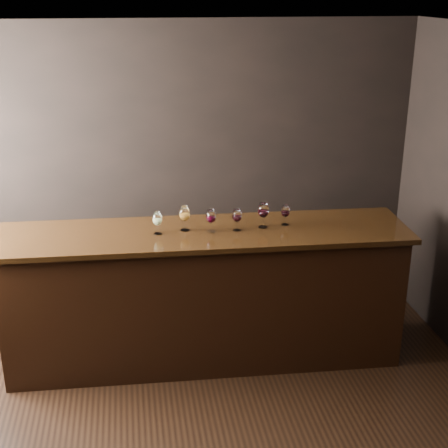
{
  "coord_description": "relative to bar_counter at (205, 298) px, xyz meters",
  "views": [
    {
      "loc": [
        -0.27,
        -3.58,
        3.05
      ],
      "look_at": [
        0.47,
        1.12,
        1.24
      ],
      "focal_mm": 50.0,
      "sensor_mm": 36.0,
      "label": 1
    }
  ],
  "objects": [
    {
      "name": "bar_top",
      "position": [
        0.0,
        0.0,
        0.6
      ],
      "size": [
        3.42,
        0.92,
        0.04
      ],
      "primitive_type": "cube",
      "rotation": [
        0.0,
        0.0,
        -0.04
      ],
      "color": "black",
      "rests_on": "bar_counter"
    },
    {
      "name": "back_bar_shelf",
      "position": [
        0.32,
        0.91,
        -0.15
      ],
      "size": [
        2.33,
        0.4,
        0.84
      ],
      "primitive_type": "cube",
      "color": "black",
      "rests_on": "ground"
    },
    {
      "name": "glass_white",
      "position": [
        -0.37,
        -0.01,
        0.74
      ],
      "size": [
        0.08,
        0.08,
        0.18
      ],
      "color": "white",
      "rests_on": "bar_top"
    },
    {
      "name": "glass_amber",
      "position": [
        -0.15,
        0.04,
        0.76
      ],
      "size": [
        0.09,
        0.09,
        0.21
      ],
      "color": "white",
      "rests_on": "bar_top"
    },
    {
      "name": "bar_counter",
      "position": [
        0.0,
        0.0,
        0.0
      ],
      "size": [
        3.3,
        0.84,
        1.15
      ],
      "primitive_type": "cube",
      "rotation": [
        0.0,
        0.0,
        -0.04
      ],
      "color": "black",
      "rests_on": "ground"
    },
    {
      "name": "glass_red_c",
      "position": [
        0.5,
        0.01,
        0.76
      ],
      "size": [
        0.09,
        0.09,
        0.22
      ],
      "color": "white",
      "rests_on": "bar_top"
    },
    {
      "name": "room_shell",
      "position": [
        -0.54,
        -1.01,
        1.24
      ],
      "size": [
        5.02,
        4.52,
        2.81
      ],
      "color": "black",
      "rests_on": "ground"
    },
    {
      "name": "glass_red_d",
      "position": [
        0.69,
        0.03,
        0.73
      ],
      "size": [
        0.07,
        0.07,
        0.17
      ],
      "color": "white",
      "rests_on": "bar_top"
    },
    {
      "name": "glass_red_a",
      "position": [
        0.06,
        -0.03,
        0.75
      ],
      "size": [
        0.08,
        0.08,
        0.19
      ],
      "color": "white",
      "rests_on": "bar_top"
    },
    {
      "name": "ground",
      "position": [
        -0.3,
        -1.12,
        -0.57
      ],
      "size": [
        5.0,
        5.0,
        0.0
      ],
      "primitive_type": "plane",
      "color": "black",
      "rests_on": "ground"
    },
    {
      "name": "glass_red_b",
      "position": [
        0.27,
        -0.03,
        0.74
      ],
      "size": [
        0.08,
        0.08,
        0.19
      ],
      "color": "white",
      "rests_on": "bar_top"
    }
  ]
}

